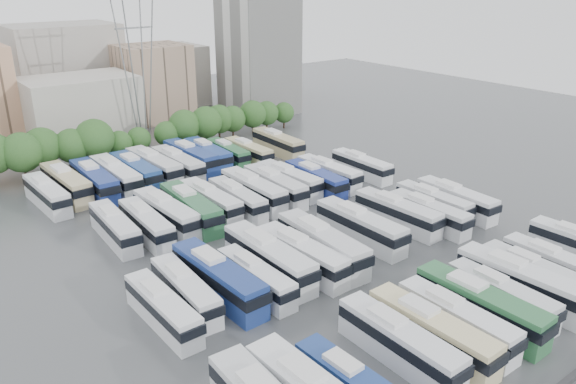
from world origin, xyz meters
TOP-DOWN VIEW (x-y plane):
  - ground at (0.00, 0.00)m, footprint 220.00×220.00m
  - parapet at (0.00, -33.00)m, footprint 56.00×0.50m
  - tree_line at (-4.56, 42.07)m, footprint 64.48×7.80m
  - city_buildings at (-7.46, 71.86)m, footprint 102.00×35.00m
  - apartment_tower at (34.00, 58.00)m, footprint 14.00×14.00m
  - electricity_pylon at (2.00, 50.00)m, footprint 9.00×6.91m
  - bus_r0_s4 at (-8.18, -23.00)m, footprint 2.77×12.28m
  - bus_r0_s5 at (-4.92, -23.68)m, footprint 2.91×12.46m
  - bus_r0_s6 at (-1.71, -23.82)m, footprint 2.64×11.77m
  - bus_r0_s7 at (1.66, -23.86)m, footprint 3.03×12.96m
  - bus_r0_s8 at (5.06, -23.83)m, footprint 2.88×11.31m
  - bus_r0_s9 at (8.37, -23.73)m, footprint 3.47×13.08m
  - bus_r0_s10 at (11.41, -23.38)m, footprint 2.59×11.18m
  - bus_r0_s11 at (14.81, -23.77)m, footprint 2.76×11.29m
  - bus_r1_s0 at (-21.32, -6.43)m, footprint 2.64×11.27m
  - bus_r1_s1 at (-18.22, -4.90)m, footprint 3.01×11.42m
  - bus_r1_s2 at (-14.81, -5.30)m, footprint 3.43×13.50m
  - bus_r1_s3 at (-11.42, -6.88)m, footprint 2.56×11.02m
  - bus_r1_s4 at (-8.36, -4.89)m, footprint 2.97×13.46m
  - bus_r1_s5 at (-5.01, -6.33)m, footprint 3.32×12.67m
  - bus_r1_s6 at (-1.80, -5.88)m, footprint 3.61×13.68m
  - bus_r1_s8 at (4.99, -4.96)m, footprint 2.94×13.04m
  - bus_r1_s10 at (11.67, -4.77)m, footprint 3.30×12.51m
  - bus_r1_s11 at (14.94, -7.06)m, footprint 2.60×11.68m
  - bus_r1_s12 at (18.36, -5.07)m, footprint 2.52×11.36m
  - bus_r1_s13 at (21.43, -6.38)m, footprint 3.21×12.19m
  - bus_r2_s1 at (-18.20, 13.00)m, footprint 3.14×11.97m
  - bus_r2_s2 at (-14.84, 11.53)m, footprint 3.06×12.07m
  - bus_r2_s3 at (-11.61, 12.64)m, footprint 3.41×13.00m
  - bus_r2_s4 at (-8.41, 12.29)m, footprint 3.57×13.38m
  - bus_r2_s5 at (-5.06, 13.00)m, footprint 2.87×12.32m
  - bus_r2_s6 at (-1.73, 11.64)m, footprint 3.03×11.91m
  - bus_r2_s7 at (1.58, 12.67)m, footprint 2.90×12.92m
  - bus_r2_s8 at (5.00, 12.30)m, footprint 3.16×12.79m
  - bus_r2_s9 at (8.28, 13.21)m, footprint 3.24×12.30m
  - bus_r2_s10 at (11.49, 11.07)m, footprint 3.12×12.23m
  - bus_r2_s11 at (14.93, 12.06)m, footprint 3.12×12.05m
  - bus_r2_s13 at (21.43, 11.61)m, footprint 2.67×11.62m
  - bus_r3_s0 at (-21.60, 28.79)m, footprint 3.22×12.32m
  - bus_r3_s1 at (-18.27, 31.04)m, footprint 3.50×13.49m
  - bus_r3_s2 at (-14.74, 29.58)m, footprint 3.20×13.66m
  - bus_r3_s3 at (-11.49, 29.67)m, footprint 3.06×13.64m
  - bus_r3_s4 at (-8.24, 30.10)m, footprint 3.02×13.21m
  - bus_r3_s5 at (-5.09, 30.34)m, footprint 3.65×13.77m
  - bus_r3_s6 at (-1.61, 29.23)m, footprint 3.12×13.07m
  - bus_r3_s7 at (1.73, 31.15)m, footprint 3.37×13.42m
  - bus_r3_s8 at (4.90, 31.11)m, footprint 3.15×12.63m
  - bus_r3_s9 at (8.32, 30.30)m, footprint 2.88×11.30m
  - bus_r3_s10 at (11.41, 28.73)m, footprint 2.71×11.46m
  - bus_r3_s12 at (18.12, 29.33)m, footprint 3.04×12.67m

SIDE VIEW (x-z plane):
  - ground at x=0.00m, z-range 0.00..0.00m
  - parapet at x=0.00m, z-range 0.00..0.50m
  - bus_r1_s3 at x=-11.42m, z-range -0.03..3.41m
  - bus_r0_s10 at x=11.41m, z-range -0.03..3.47m
  - bus_r3_s9 at x=8.32m, z-range -0.03..3.49m
  - bus_r0_s11 at x=14.81m, z-range -0.03..3.49m
  - bus_r0_s8 at x=5.06m, z-range -0.03..3.49m
  - bus_r1_s0 at x=-21.32m, z-range -0.03..3.49m
  - bus_r1_s1 at x=-18.22m, z-range -0.03..3.52m
  - bus_r1_s12 at x=18.36m, z-range -0.03..3.53m
  - bus_r3_s10 at x=11.41m, z-range -0.03..3.55m
  - bus_r2_s13 at x=21.43m, z-range -0.03..3.60m
  - bus_r1_s11 at x=14.94m, z-range -0.03..3.63m
  - bus_r0_s6 at x=-1.71m, z-range -0.03..3.65m
  - bus_r2_s6 at x=-1.73m, z-range -0.03..3.67m
  - bus_r2_s1 at x=-18.20m, z-range -0.03..3.69m
  - bus_r2_s11 at x=14.93m, z-range -0.03..3.71m
  - bus_r2_s2 at x=-14.84m, z-range -0.03..3.72m
  - bus_r1_s13 at x=21.43m, z-range -0.03..3.75m
  - bus_r2_s10 at x=11.49m, z-range -0.03..3.77m
  - bus_r2_s9 at x=8.28m, z-range -0.03..3.79m
  - bus_r3_s0 at x=-21.60m, z-range -0.03..3.80m
  - bus_r0_s4 at x=-8.18m, z-range -0.03..3.81m
  - bus_r2_s5 at x=-5.06m, z-range -0.03..3.82m
  - bus_r1_s10 at x=11.67m, z-range -0.04..3.85m
  - bus_r0_s5 at x=-4.92m, z-range -0.04..3.86m
  - bus_r3_s8 at x=4.90m, z-range -0.04..3.90m
  - bus_r1_s5 at x=-5.01m, z-range -0.04..3.90m
  - bus_r3_s12 at x=18.12m, z-range -0.04..3.92m
  - bus_r2_s8 at x=5.00m, z-range -0.04..3.95m
  - bus_r2_s3 at x=-11.61m, z-range -0.04..4.01m
  - bus_r2_s7 at x=1.58m, z-range -0.04..4.01m
  - bus_r0_s7 at x=1.66m, z-range -0.04..4.02m
  - bus_r0_s9 at x=8.37m, z-range -0.04..4.03m
  - bus_r3_s6 at x=-1.61m, z-range -0.04..4.04m
  - bus_r1_s8 at x=4.99m, z-range -0.04..4.05m
  - bus_r3_s4 at x=-8.24m, z-range -0.04..4.10m
  - bus_r2_s4 at x=-8.41m, z-range -0.04..4.12m
  - bus_r3_s7 at x=1.73m, z-range -0.04..4.14m
  - bus_r3_s1 at x=-18.27m, z-range -0.04..4.16m
  - bus_r1_s2 at x=-14.81m, z-range -0.04..4.17m
  - bus_r1_s4 at x=-8.36m, z-range -0.04..4.18m
  - bus_r1_s6 at x=-1.80m, z-range -0.04..4.22m
  - bus_r3_s2 at x=-14.74m, z-range -0.04..4.23m
  - bus_r3_s3 at x=-11.49m, z-range -0.04..4.24m
  - bus_r3_s5 at x=-5.09m, z-range -0.04..4.24m
  - tree_line at x=-4.56m, z-range 0.32..8.49m
  - city_buildings at x=-7.46m, z-range -2.13..17.87m
  - apartment_tower at x=34.00m, z-range 0.00..26.00m
  - electricity_pylon at x=2.00m, z-range 1.75..35.57m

